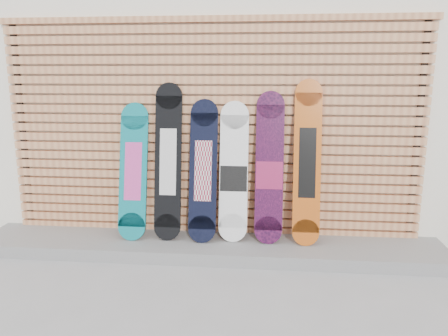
{
  "coord_description": "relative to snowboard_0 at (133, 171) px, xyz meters",
  "views": [
    {
      "loc": [
        0.4,
        -3.38,
        1.74
      ],
      "look_at": [
        -0.0,
        0.75,
        0.85
      ],
      "focal_mm": 35.0,
      "sensor_mm": 36.0,
      "label": 1
    }
  ],
  "objects": [
    {
      "name": "ground",
      "position": [
        0.92,
        -0.77,
        -0.79
      ],
      "size": [
        80.0,
        80.0,
        0.0
      ],
      "primitive_type": "plane",
      "color": "#949496",
      "rests_on": "ground"
    },
    {
      "name": "building",
      "position": [
        1.42,
        2.73,
        1.01
      ],
      "size": [
        12.0,
        5.0,
        3.6
      ],
      "primitive_type": "cube",
      "color": "white",
      "rests_on": "ground"
    },
    {
      "name": "concrete_step",
      "position": [
        0.77,
        -0.09,
        -0.73
      ],
      "size": [
        4.6,
        0.7,
        0.12
      ],
      "primitive_type": "cube",
      "color": "slate",
      "rests_on": "ground"
    },
    {
      "name": "slat_wall",
      "position": [
        0.77,
        0.2,
        0.41
      ],
      "size": [
        4.26,
        0.08,
        2.29
      ],
      "color": "#C47D51",
      "rests_on": "ground"
    },
    {
      "name": "snowboard_0",
      "position": [
        0.0,
        0.0,
        0.0
      ],
      "size": [
        0.28,
        0.35,
        1.35
      ],
      "color": "#0D7680",
      "rests_on": "concrete_step"
    },
    {
      "name": "snowboard_1",
      "position": [
        0.35,
        0.02,
        0.1
      ],
      "size": [
        0.27,
        0.31,
        1.55
      ],
      "color": "black",
      "rests_on": "concrete_step"
    },
    {
      "name": "snowboard_2",
      "position": [
        0.71,
        0.0,
        0.02
      ],
      "size": [
        0.27,
        0.34,
        1.39
      ],
      "color": "black",
      "rests_on": "concrete_step"
    },
    {
      "name": "snowboard_3",
      "position": [
        1.01,
        0.03,
        0.0
      ],
      "size": [
        0.28,
        0.28,
        1.37
      ],
      "color": "white",
      "rests_on": "concrete_step"
    },
    {
      "name": "snowboard_4",
      "position": [
        1.36,
        0.02,
        0.05
      ],
      "size": [
        0.27,
        0.31,
        1.47
      ],
      "color": "black",
      "rests_on": "concrete_step"
    },
    {
      "name": "snowboard_5",
      "position": [
        1.72,
        0.01,
        0.12
      ],
      "size": [
        0.26,
        0.32,
        1.58
      ],
      "color": "#BD5214",
      "rests_on": "concrete_step"
    }
  ]
}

